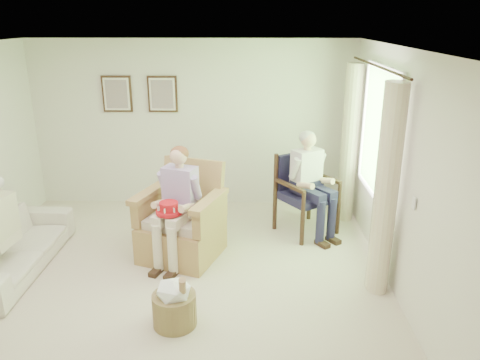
{
  "coord_description": "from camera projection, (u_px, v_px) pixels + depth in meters",
  "views": [
    {
      "loc": [
        0.91,
        -4.41,
        2.89
      ],
      "look_at": [
        0.78,
        0.86,
        1.05
      ],
      "focal_mm": 35.0,
      "sensor_mm": 36.0,
      "label": 1
    }
  ],
  "objects": [
    {
      "name": "framed_print_left",
      "position": [
        117.0,
        94.0,
        7.13
      ],
      "size": [
        0.45,
        0.05,
        0.55
      ],
      "color": "#382114",
      "rests_on": "back_wall"
    },
    {
      "name": "ceiling",
      "position": [
        153.0,
        51.0,
        4.28
      ],
      "size": [
        5.0,
        5.5,
        0.02
      ],
      "primitive_type": "cube",
      "color": "white",
      "rests_on": "back_wall"
    },
    {
      "name": "hatbox",
      "position": [
        174.0,
        303.0,
        4.57
      ],
      "size": [
        0.51,
        0.51,
        0.64
      ],
      "color": "tan",
      "rests_on": "ground"
    },
    {
      "name": "framed_print_right",
      "position": [
        162.0,
        94.0,
        7.12
      ],
      "size": [
        0.45,
        0.05,
        0.55
      ],
      "color": "#382114",
      "rests_on": "back_wall"
    },
    {
      "name": "person_wicker",
      "position": [
        178.0,
        197.0,
        5.61
      ],
      "size": [
        0.4,
        0.62,
        1.42
      ],
      "rotation": [
        0.0,
        0.0,
        -0.34
      ],
      "color": "beige",
      "rests_on": "ground"
    },
    {
      "name": "person_dark",
      "position": [
        309.0,
        176.0,
        6.32
      ],
      "size": [
        0.4,
        0.62,
        1.43
      ],
      "rotation": [
        0.0,
        0.0,
        0.6
      ],
      "color": "#1D1A3A",
      "rests_on": "ground"
    },
    {
      "name": "curtain_right",
      "position": [
        349.0,
        144.0,
        6.76
      ],
      "size": [
        0.34,
        0.34,
        2.3
      ],
      "primitive_type": "cylinder",
      "color": "beige",
      "rests_on": "ground"
    },
    {
      "name": "curtain_left",
      "position": [
        386.0,
        192.0,
        4.91
      ],
      "size": [
        0.34,
        0.34,
        2.3
      ],
      "primitive_type": "cylinder",
      "color": "beige",
      "rests_on": "ground"
    },
    {
      "name": "window",
      "position": [
        379.0,
        130.0,
        5.69
      ],
      "size": [
        0.13,
        2.5,
        1.63
      ],
      "color": "#2D6B23",
      "rests_on": "right_wall"
    },
    {
      "name": "wicker_armchair",
      "position": [
        182.0,
        227.0,
        5.91
      ],
      "size": [
        0.93,
        0.92,
        1.19
      ],
      "rotation": [
        0.0,
        0.0,
        -0.34
      ],
      "color": "#A7784F",
      "rests_on": "ground"
    },
    {
      "name": "right_wall",
      "position": [
        411.0,
        186.0,
        4.65
      ],
      "size": [
        0.04,
        5.5,
        2.6
      ],
      "primitive_type": "cube",
      "color": "silver",
      "rests_on": "ground"
    },
    {
      "name": "sofa",
      "position": [
        11.0,
        247.0,
        5.58
      ],
      "size": [
        1.99,
        0.78,
        0.58
      ],
      "primitive_type": "imported",
      "rotation": [
        0.0,
        0.0,
        1.57
      ],
      "color": "#EEE7CD",
      "rests_on": "ground"
    },
    {
      "name": "floor",
      "position": [
        167.0,
        295.0,
        5.14
      ],
      "size": [
        5.5,
        5.5,
        0.0
      ],
      "primitive_type": "plane",
      "color": "beige",
      "rests_on": "ground"
    },
    {
      "name": "back_wall",
      "position": [
        193.0,
        125.0,
        7.3
      ],
      "size": [
        5.0,
        0.04,
        2.6
      ],
      "primitive_type": "cube",
      "color": "silver",
      "rests_on": "ground"
    },
    {
      "name": "wood_armchair",
      "position": [
        306.0,
        189.0,
        6.58
      ],
      "size": [
        0.71,
        0.66,
        1.09
      ],
      "rotation": [
        0.0,
        0.0,
        0.6
      ],
      "color": "black",
      "rests_on": "ground"
    },
    {
      "name": "red_hat",
      "position": [
        169.0,
        209.0,
        5.46
      ],
      "size": [
        0.31,
        0.31,
        0.14
      ],
      "color": "#B3111A",
      "rests_on": "person_wicker"
    }
  ]
}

